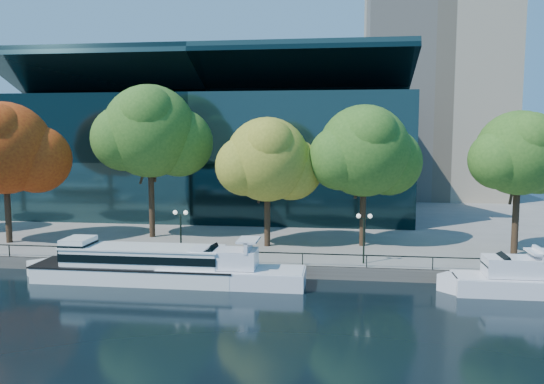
# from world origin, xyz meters

# --- Properties ---
(ground) EXTENTS (160.00, 160.00, 0.00)m
(ground) POSITION_xyz_m (0.00, 0.00, 0.00)
(ground) COLOR black
(ground) RESTS_ON ground
(promenade) EXTENTS (90.00, 67.08, 1.00)m
(promenade) POSITION_xyz_m (0.00, 36.38, 0.50)
(promenade) COLOR slate
(promenade) RESTS_ON ground
(railing) EXTENTS (88.20, 0.08, 0.99)m
(railing) POSITION_xyz_m (0.00, 3.25, 1.94)
(railing) COLOR black
(railing) RESTS_ON promenade
(convention_building) EXTENTS (50.00, 24.57, 21.43)m
(convention_building) POSITION_xyz_m (-4.00, 31.79, 8.51)
(convention_building) COLOR black
(convention_building) RESTS_ON ground
(office_tower) EXTENTS (22.50, 22.50, 65.90)m
(office_tower) POSITION_xyz_m (28.00, 55.00, 33.02)
(office_tower) COLOR tan
(office_tower) RESTS_ON ground
(tour_boat) EXTENTS (17.25, 3.85, 3.27)m
(tour_boat) POSITION_xyz_m (-3.15, 0.74, 1.39)
(tour_boat) COLOR white
(tour_boat) RESTS_ON ground
(cruiser_near) EXTENTS (12.35, 3.18, 3.58)m
(cruiser_near) POSITION_xyz_m (4.32, 0.46, 1.11)
(cruiser_near) COLOR white
(cruiser_near) RESTS_ON ground
(cruiser_far) EXTENTS (10.43, 2.89, 3.41)m
(cruiser_far) POSITION_xyz_m (25.27, 0.83, 1.08)
(cruiser_far) COLOR white
(cruiser_far) RESTS_ON ground
(tree_1) EXTENTS (10.86, 8.91, 13.37)m
(tree_1) POSITION_xyz_m (-18.33, 8.50, 9.84)
(tree_1) COLOR black
(tree_1) RESTS_ON promenade
(tree_2) EXTENTS (11.48, 9.41, 15.20)m
(tree_2) POSITION_xyz_m (-5.69, 12.91, 11.41)
(tree_2) COLOR black
(tree_2) RESTS_ON promenade
(tree_3) EXTENTS (9.63, 7.90, 11.88)m
(tree_3) POSITION_xyz_m (6.39, 10.07, 8.86)
(tree_3) COLOR black
(tree_3) RESTS_ON promenade
(tree_4) EXTENTS (10.51, 8.62, 13.01)m
(tree_4) POSITION_xyz_m (15.17, 11.34, 9.63)
(tree_4) COLOR black
(tree_4) RESTS_ON promenade
(tree_5) EXTENTS (8.94, 7.33, 12.33)m
(tree_5) POSITION_xyz_m (27.92, 9.15, 9.59)
(tree_5) COLOR black
(tree_5) RESTS_ON promenade
(lamp_1) EXTENTS (1.26, 0.36, 4.03)m
(lamp_1) POSITION_xyz_m (-0.29, 4.50, 3.98)
(lamp_1) COLOR black
(lamp_1) RESTS_ON promenade
(lamp_2) EXTENTS (1.26, 0.36, 4.03)m
(lamp_2) POSITION_xyz_m (14.81, 4.50, 3.98)
(lamp_2) COLOR black
(lamp_2) RESTS_ON promenade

